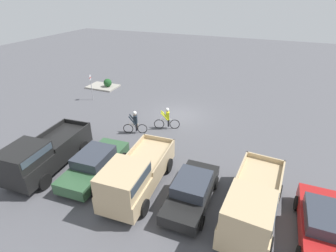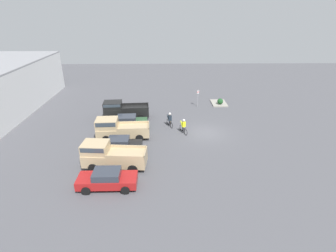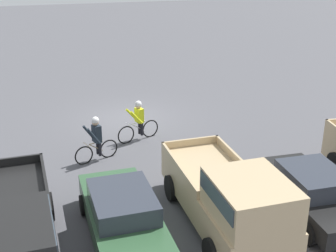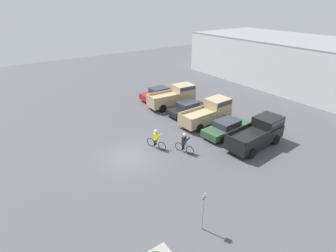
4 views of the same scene
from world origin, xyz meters
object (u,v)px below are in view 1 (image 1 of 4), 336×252
pickup_truck_1 (135,175)px  cyclist_1 (167,118)px  sedan_1 (192,190)px  shrub (108,83)px  pickup_truck_0 (252,203)px  fire_lane_sign (91,85)px  pickup_truck_2 (43,153)px  sedan_0 (324,226)px  cyclist_0 (135,122)px  sedan_2 (95,163)px

pickup_truck_1 → cyclist_1: 7.11m
sedan_1 → shrub: 17.99m
pickup_truck_0 → fire_lane_sign: bearing=-31.8°
pickup_truck_1 → cyclist_1: (1.17, -7.01, -0.30)m
sedan_1 → fire_lane_sign: fire_lane_sign is taller
pickup_truck_2 → sedan_0: bearing=-177.2°
sedan_1 → cyclist_1: 7.61m
pickup_truck_0 → pickup_truck_1: 5.54m
pickup_truck_2 → shrub: 13.95m
shrub → pickup_truck_2: bearing=109.5°
pickup_truck_1 → cyclist_0: 6.30m
cyclist_1 → cyclist_0: bearing=38.8°
sedan_1 → pickup_truck_0: bearing=172.9°
cyclist_0 → shrub: 10.34m
cyclist_0 → shrub: cyclist_0 is taller
sedan_2 → shrub: size_ratio=5.83×
sedan_1 → pickup_truck_2: size_ratio=0.78×
pickup_truck_1 → pickup_truck_2: bearing=2.4°
sedan_0 → cyclist_0: (11.38, -5.07, 0.15)m
pickup_truck_1 → sedan_2: 2.92m
pickup_truck_0 → sedan_2: size_ratio=1.14×
pickup_truck_0 → cyclist_0: 10.10m
shrub → cyclist_0: bearing=134.5°
sedan_0 → cyclist_1: size_ratio=2.53×
pickup_truck_0 → sedan_1: size_ratio=1.25×
shrub → fire_lane_sign: bearing=99.4°
sedan_1 → fire_lane_sign: (12.48, -9.10, 0.78)m
pickup_truck_2 → cyclist_1: 8.49m
pickup_truck_1 → cyclist_1: size_ratio=3.11×
pickup_truck_0 → sedan_1: (2.77, -0.35, -0.51)m
cyclist_0 → shrub: (7.24, -7.37, -0.33)m
shrub → cyclist_1: bearing=147.0°
pickup_truck_2 → shrub: pickup_truck_2 is taller
cyclist_1 → sedan_1: bearing=121.2°
sedan_1 → pickup_truck_1: (2.77, 0.50, 0.46)m
pickup_truck_2 → cyclist_0: pickup_truck_2 is taller
pickup_truck_1 → sedan_0: bearing=-176.9°
shrub → sedan_1: bearing=136.4°
sedan_2 → cyclist_0: size_ratio=2.78×
cyclist_0 → fire_lane_sign: size_ratio=0.71×
cyclist_0 → fire_lane_sign: bearing=-31.3°
pickup_truck_1 → sedan_2: pickup_truck_1 is taller
cyclist_0 → sedan_0: bearing=156.0°
sedan_0 → sedan_1: 5.60m
fire_lane_sign → cyclist_1: bearing=163.1°
sedan_0 → pickup_truck_2: bearing=2.8°
sedan_1 → fire_lane_sign: 15.47m
cyclist_0 → cyclist_1: bearing=-141.2°
pickup_truck_0 → shrub: bearing=-38.9°
fire_lane_sign → pickup_truck_2: bearing=112.7°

